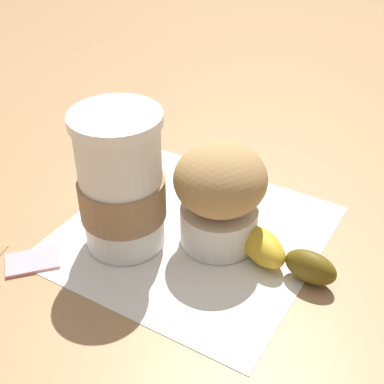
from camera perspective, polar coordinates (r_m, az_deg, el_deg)
ground_plane at (r=0.55m, az=0.00°, el=-4.52°), size 3.00×3.00×0.00m
paper_napkin at (r=0.55m, az=0.00°, el=-4.46°), size 0.29×0.29×0.00m
coffee_cup at (r=0.50m, az=-7.55°, el=0.74°), size 0.08×0.08×0.14m
muffin at (r=0.51m, az=2.99°, el=-0.17°), size 0.09×0.09×0.11m
banana at (r=0.53m, az=6.58°, el=-4.01°), size 0.10×0.18×0.03m
sugar_packet at (r=0.54m, az=-16.69°, el=-6.97°), size 0.06×0.05×0.01m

